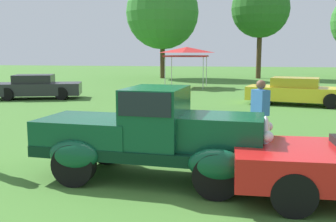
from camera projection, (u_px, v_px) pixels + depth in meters
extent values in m
plane|color=#42752D|center=(157.00, 177.00, 7.27)|extent=(120.00, 120.00, 0.00)
cube|color=black|center=(150.00, 149.00, 7.08)|extent=(4.25, 1.72, 0.20)
cube|color=#0F472D|center=(218.00, 132.00, 6.72)|extent=(1.61, 1.19, 0.60)
ellipsoid|color=silver|center=(265.00, 136.00, 6.53)|extent=(0.19, 0.53, 0.68)
cube|color=#0F472D|center=(156.00, 116.00, 6.96)|extent=(1.09, 1.44, 1.04)
cube|color=black|center=(156.00, 100.00, 6.92)|extent=(1.00, 1.47, 0.40)
cube|color=#0F472D|center=(91.00, 130.00, 7.33)|extent=(1.90, 1.53, 0.48)
ellipsoid|color=#0F472D|center=(226.00, 144.00, 7.45)|extent=(0.94, 0.42, 0.52)
ellipsoid|color=#0F472D|center=(217.00, 165.00, 6.07)|extent=(0.94, 0.42, 0.52)
ellipsoid|color=#0F472D|center=(107.00, 137.00, 8.06)|extent=(0.94, 0.42, 0.52)
ellipsoid|color=#0F472D|center=(74.00, 155.00, 6.68)|extent=(0.94, 0.42, 0.52)
sphere|color=silver|center=(268.00, 126.00, 6.93)|extent=(0.18, 0.18, 0.18)
sphere|color=silver|center=(268.00, 137.00, 6.09)|extent=(0.18, 0.18, 0.18)
cylinder|color=black|center=(226.00, 153.00, 7.48)|extent=(0.76, 0.24, 0.76)
cylinder|color=black|center=(216.00, 176.00, 6.10)|extent=(0.76, 0.24, 0.76)
cylinder|color=black|center=(107.00, 146.00, 8.09)|extent=(0.76, 0.24, 0.76)
cylinder|color=black|center=(74.00, 165.00, 6.71)|extent=(0.76, 0.24, 0.76)
cylinder|color=black|center=(279.00, 164.00, 6.95)|extent=(0.66, 0.20, 0.66)
cylinder|color=black|center=(294.00, 195.00, 5.44)|extent=(0.66, 0.20, 0.66)
cube|color=#28282D|center=(38.00, 89.00, 19.60)|extent=(4.57, 2.90, 0.60)
cube|color=black|center=(34.00, 79.00, 19.51)|extent=(2.23, 1.95, 0.44)
cylinder|color=black|center=(62.00, 94.00, 19.03)|extent=(0.64, 0.22, 0.64)
cylinder|color=black|center=(8.00, 94.00, 18.71)|extent=(0.64, 0.22, 0.64)
cube|color=yellow|center=(299.00, 94.00, 17.26)|extent=(4.78, 2.65, 0.60)
cube|color=gold|center=(295.00, 82.00, 17.25)|extent=(2.26, 1.85, 0.44)
cylinder|color=black|center=(331.00, 101.00, 16.05)|extent=(0.64, 0.22, 0.64)
cylinder|color=black|center=(265.00, 98.00, 17.11)|extent=(0.64, 0.22, 0.64)
cylinder|color=#7F7056|center=(262.00, 134.00, 9.07)|extent=(0.16, 0.16, 0.86)
cylinder|color=#7F7056|center=(256.00, 132.00, 9.24)|extent=(0.16, 0.16, 0.86)
cube|color=#336BB2|center=(260.00, 102.00, 9.04)|extent=(0.44, 0.46, 0.60)
sphere|color=brown|center=(261.00, 85.00, 8.98)|extent=(0.22, 0.22, 0.22)
cylinder|color=#B7B7BC|center=(206.00, 72.00, 26.90)|extent=(0.05, 0.05, 2.05)
cylinder|color=#B7B7BC|center=(203.00, 73.00, 24.49)|extent=(0.05, 0.05, 2.05)
cylinder|color=#B7B7BC|center=(172.00, 71.00, 27.35)|extent=(0.05, 0.05, 2.05)
cylinder|color=#B7B7BC|center=(165.00, 73.00, 24.94)|extent=(0.05, 0.05, 2.05)
cube|color=red|center=(187.00, 56.00, 25.76)|extent=(2.75, 2.75, 0.10)
pyramid|color=red|center=(187.00, 50.00, 25.70)|extent=(2.70, 2.70, 0.38)
cylinder|color=#47331E|center=(163.00, 56.00, 35.30)|extent=(0.44, 0.44, 4.10)
sphere|color=#337A2D|center=(162.00, 13.00, 34.73)|extent=(6.55, 6.55, 6.55)
cylinder|color=#47331E|center=(259.00, 52.00, 34.96)|extent=(0.44, 0.44, 4.81)
sphere|color=#286623|center=(261.00, 9.00, 34.39)|extent=(5.18, 5.18, 5.18)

